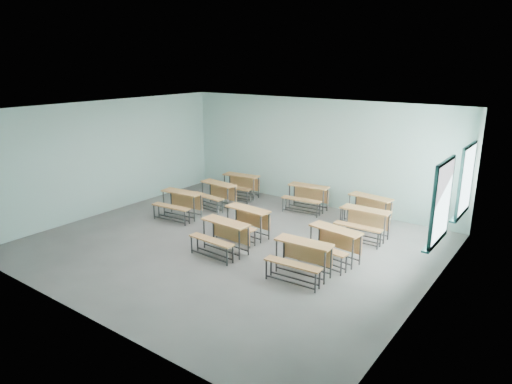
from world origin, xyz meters
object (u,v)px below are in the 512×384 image
(desk_unit_r0c1, at_px, (223,233))
(desk_unit_r2c2, at_px, (364,220))
(desk_unit_r3c1, at_px, (307,194))
(desk_unit_r1c1, at_px, (245,219))
(desk_unit_r0c2, at_px, (301,254))
(desk_unit_r2c0, at_px, (216,191))
(desk_unit_r1c2, at_px, (332,240))
(desk_unit_r3c0, at_px, (240,183))
(desk_unit_r1c0, at_px, (180,201))
(desk_unit_r3c2, at_px, (368,206))

(desk_unit_r0c1, height_order, desk_unit_r2c2, same)
(desk_unit_r3c1, bearing_deg, desk_unit_r1c1, -97.91)
(desk_unit_r0c2, distance_m, desk_unit_r2c0, 5.04)
(desk_unit_r1c1, distance_m, desk_unit_r2c0, 2.59)
(desk_unit_r3c1, bearing_deg, desk_unit_r2c0, -154.63)
(desk_unit_r2c0, relative_size, desk_unit_r2c2, 1.04)
(desk_unit_r1c2, height_order, desk_unit_r2c0, same)
(desk_unit_r1c1, bearing_deg, desk_unit_r1c2, 3.56)
(desk_unit_r1c2, bearing_deg, desk_unit_r3c0, 157.85)
(desk_unit_r1c0, relative_size, desk_unit_r2c2, 1.04)
(desk_unit_r1c2, relative_size, desk_unit_r2c0, 1.02)
(desk_unit_r1c2, xyz_separation_m, desk_unit_r2c0, (-4.57, 1.42, 0.00))
(desk_unit_r0c1, distance_m, desk_unit_r0c2, 2.06)
(desk_unit_r0c2, bearing_deg, desk_unit_r1c0, 162.15)
(desk_unit_r1c2, bearing_deg, desk_unit_r1c1, -172.71)
(desk_unit_r0c1, bearing_deg, desk_unit_r1c1, 101.16)
(desk_unit_r1c0, bearing_deg, desk_unit_r0c1, -30.13)
(desk_unit_r0c1, bearing_deg, desk_unit_r2c0, 135.78)
(desk_unit_r2c2, bearing_deg, desk_unit_r3c0, 166.93)
(desk_unit_r0c1, xyz_separation_m, desk_unit_r2c2, (2.25, 2.71, 0.00))
(desk_unit_r2c2, bearing_deg, desk_unit_r3c2, 106.35)
(desk_unit_r0c2, bearing_deg, desk_unit_r3c1, 114.62)
(desk_unit_r2c2, bearing_deg, desk_unit_r0c2, -95.34)
(desk_unit_r0c2, bearing_deg, desk_unit_r1c2, 77.03)
(desk_unit_r1c2, bearing_deg, desk_unit_r3c1, 136.29)
(desk_unit_r3c1, distance_m, desk_unit_r3c2, 1.89)
(desk_unit_r0c1, relative_size, desk_unit_r2c2, 1.01)
(desk_unit_r3c0, relative_size, desk_unit_r3c2, 0.99)
(desk_unit_r1c1, xyz_separation_m, desk_unit_r1c2, (2.39, -0.01, 0.00))
(desk_unit_r1c0, bearing_deg, desk_unit_r2c2, 12.46)
(desk_unit_r0c1, height_order, desk_unit_r3c0, same)
(desk_unit_r0c2, xyz_separation_m, desk_unit_r3c0, (-4.43, 3.66, 0.00))
(desk_unit_r0c1, relative_size, desk_unit_r1c0, 0.97)
(desk_unit_r2c2, relative_size, desk_unit_r3c1, 0.97)
(desk_unit_r0c2, relative_size, desk_unit_r2c0, 0.98)
(desk_unit_r0c2, height_order, desk_unit_r2c2, same)
(desk_unit_r1c1, distance_m, desk_unit_r3c0, 3.41)
(desk_unit_r3c2, bearing_deg, desk_unit_r3c1, -172.06)
(desk_unit_r1c0, relative_size, desk_unit_r1c1, 1.02)
(desk_unit_r0c2, bearing_deg, desk_unit_r2c0, 146.94)
(desk_unit_r1c2, distance_m, desk_unit_r2c0, 4.78)
(desk_unit_r3c0, distance_m, desk_unit_r3c1, 2.38)
(desk_unit_r3c2, bearing_deg, desk_unit_r0c2, -79.53)
(desk_unit_r2c0, xyz_separation_m, desk_unit_r3c1, (2.34, 1.34, 0.00))
(desk_unit_r2c0, height_order, desk_unit_r3c1, same)
(desk_unit_r3c0, bearing_deg, desk_unit_r1c2, -36.58)
(desk_unit_r2c0, bearing_deg, desk_unit_r3c1, 35.47)
(desk_unit_r1c1, height_order, desk_unit_r3c0, same)
(desk_unit_r1c1, bearing_deg, desk_unit_r0c2, -21.57)
(desk_unit_r2c2, relative_size, desk_unit_r3c0, 0.95)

